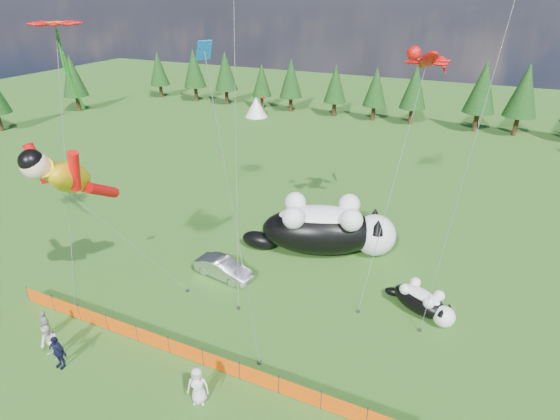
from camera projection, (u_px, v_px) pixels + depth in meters
name	position (u px, v px, depth m)	size (l,w,h in m)	color
ground	(219.00, 322.00, 24.00)	(160.00, 160.00, 0.00)	#0F380A
safety_fence	(186.00, 352.00, 21.33)	(22.06, 0.06, 1.10)	#262626
tree_line	(391.00, 93.00, 58.89)	(90.00, 4.00, 8.00)	black
festival_tents	(473.00, 131.00, 51.95)	(50.00, 3.20, 2.80)	white
cat_large	(327.00, 228.00, 29.74)	(10.34, 6.16, 3.85)	black
cat_small	(423.00, 301.00, 24.36)	(4.14, 2.90, 1.61)	black
car	(223.00, 268.00, 27.51)	(1.34, 3.84, 1.26)	silver
spectator_a	(45.00, 324.00, 22.63)	(0.59, 0.38, 1.61)	#555459
spectator_b	(50.00, 343.00, 21.19)	(0.96, 0.57, 1.97)	silver
spectator_c	(58.00, 352.00, 20.75)	(1.08, 0.55, 1.84)	black
spectator_e	(198.00, 386.00, 18.91)	(0.95, 0.62, 1.94)	silver
superhero_kite	(70.00, 177.00, 21.59)	(7.25, 6.83, 11.03)	#D7A40B
gecko_kite	(428.00, 60.00, 27.23)	(4.26, 13.40, 16.02)	red
flower_kite	(56.00, 27.00, 21.47)	(3.09, 5.58, 15.30)	red
diamond_kite_c	(207.00, 69.00, 16.09)	(2.51, 0.99, 15.10)	blue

